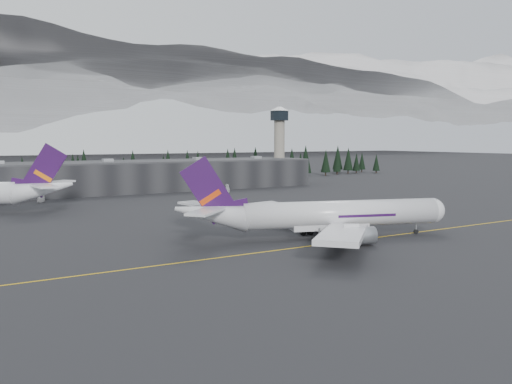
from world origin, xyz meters
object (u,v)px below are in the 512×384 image
control_tower (279,136)px  gse_vehicle_a (41,201)px  terminal (132,176)px  gse_vehicle_b (228,192)px  jet_main (318,215)px

control_tower → gse_vehicle_a: 118.94m
terminal → gse_vehicle_b: (29.61, -30.39, -5.63)m
terminal → gse_vehicle_a: terminal is taller
control_tower → gse_vehicle_a: (-113.58, -27.06, -22.68)m
gse_vehicle_a → gse_vehicle_b: (68.18, -6.34, -0.06)m
gse_vehicle_b → gse_vehicle_a: bearing=-103.9°
jet_main → control_tower: bearing=78.2°
terminal → gse_vehicle_a: 45.80m
jet_main → terminal: bearing=110.1°
terminal → jet_main: 121.39m
control_tower → gse_vehicle_b: control_tower is taller
control_tower → gse_vehicle_b: size_ratio=9.59×
control_tower → gse_vehicle_a: control_tower is taller
gse_vehicle_a → gse_vehicle_b: size_ratio=1.33×
jet_main → gse_vehicle_a: jet_main is taller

